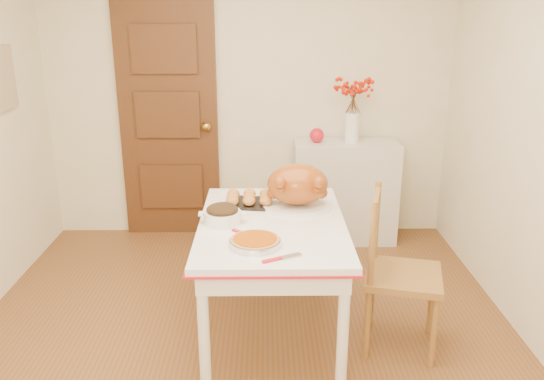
{
  "coord_description": "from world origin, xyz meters",
  "views": [
    {
      "loc": [
        0.14,
        -2.79,
        1.97
      ],
      "look_at": [
        0.18,
        0.3,
        0.95
      ],
      "focal_mm": 36.33,
      "sensor_mm": 36.0,
      "label": 1
    }
  ],
  "objects_px": {
    "kitchen_table": "(272,280)",
    "turkey_platter": "(298,187)",
    "pumpkin_pie": "(255,241)",
    "sideboard": "(345,192)",
    "chair_oak": "(404,272)"
  },
  "relations": [
    {
      "from": "sideboard",
      "to": "chair_oak",
      "type": "bearing_deg",
      "value": -85.82
    },
    {
      "from": "sideboard",
      "to": "turkey_platter",
      "type": "xyz_separation_m",
      "value": [
        -0.49,
        -1.3,
        0.47
      ]
    },
    {
      "from": "pumpkin_pie",
      "to": "turkey_platter",
      "type": "bearing_deg",
      "value": 66.24
    },
    {
      "from": "kitchen_table",
      "to": "sideboard",
      "type": "bearing_deg",
      "value": 66.83
    },
    {
      "from": "sideboard",
      "to": "chair_oak",
      "type": "xyz_separation_m",
      "value": [
        0.12,
        -1.65,
        0.05
      ]
    },
    {
      "from": "sideboard",
      "to": "pumpkin_pie",
      "type": "bearing_deg",
      "value": -111.75
    },
    {
      "from": "chair_oak",
      "to": "turkey_platter",
      "type": "xyz_separation_m",
      "value": [
        -0.61,
        0.36,
        0.42
      ]
    },
    {
      "from": "chair_oak",
      "to": "turkey_platter",
      "type": "height_order",
      "value": "turkey_platter"
    },
    {
      "from": "kitchen_table",
      "to": "chair_oak",
      "type": "xyz_separation_m",
      "value": [
        0.78,
        -0.12,
        0.11
      ]
    },
    {
      "from": "chair_oak",
      "to": "turkey_platter",
      "type": "distance_m",
      "value": 0.82
    },
    {
      "from": "kitchen_table",
      "to": "turkey_platter",
      "type": "height_order",
      "value": "turkey_platter"
    },
    {
      "from": "kitchen_table",
      "to": "turkey_platter",
      "type": "bearing_deg",
      "value": 55.42
    },
    {
      "from": "kitchen_table",
      "to": "pumpkin_pie",
      "type": "distance_m",
      "value": 0.55
    },
    {
      "from": "turkey_platter",
      "to": "pumpkin_pie",
      "type": "height_order",
      "value": "turkey_platter"
    },
    {
      "from": "chair_oak",
      "to": "sideboard",
      "type": "bearing_deg",
      "value": 18.39
    }
  ]
}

